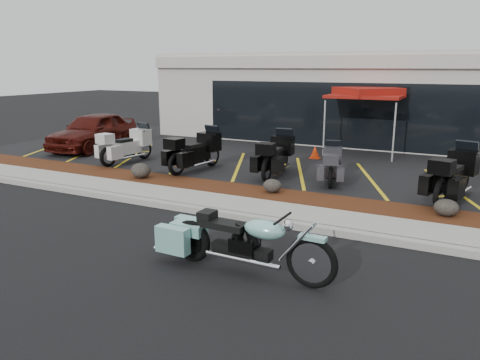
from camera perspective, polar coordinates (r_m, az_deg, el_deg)
The scene contains 18 objects.
ground at distance 10.15m, azimuth -3.28°, elevation -6.12°, with size 90.00×90.00×0.00m, color black.
curb at distance 10.87m, azimuth -0.93°, elevation -4.32°, with size 24.00×0.25×0.15m, color gray.
sidewalk at distance 11.47m, azimuth 0.69°, elevation -3.35°, with size 24.00×1.20×0.15m, color gray.
mulch_bed at distance 12.51m, azimuth 3.09°, elevation -1.88°, with size 24.00×1.20×0.16m, color #34170B.
upper_lot at distance 17.47m, azimuth 10.19°, elevation 2.41°, with size 26.00×9.60×0.15m, color black.
dealership_building at distance 23.27m, azimuth 14.88°, elevation 9.75°, with size 18.00×8.16×4.00m.
boulder_left at distance 14.38m, azimuth -12.00°, elevation 1.14°, with size 0.63×0.52×0.45m, color black.
boulder_mid at distance 12.48m, azimuth 3.97°, elevation -0.69°, with size 0.51×0.42×0.36m, color black.
boulder_right at distance 11.48m, azimuth 23.85°, elevation -3.09°, with size 0.54×0.45×0.38m, color black.
hero_cruiser at distance 7.49m, azimuth 8.77°, elevation -9.02°, with size 3.22×0.82×1.13m, color #80C7BC, non-canonical shape.
touring_white at distance 17.27m, azimuth -11.65°, elevation 4.70°, with size 2.28×0.87×1.33m, color silver, non-canonical shape.
touring_black_front at distance 15.70m, azimuth -3.45°, elevation 4.18°, with size 2.39×0.91×1.39m, color black, non-canonical shape.
touring_black_mid at distance 15.09m, azimuth 5.36°, elevation 3.74°, with size 2.36×0.90×1.37m, color black, non-canonical shape.
touring_grey at distance 14.40m, azimuth 11.19°, elevation 2.58°, with size 1.96×0.75×1.14m, color #333338, non-canonical shape.
touring_black_rear at distance 13.57m, azimuth 25.68°, elevation 1.39°, with size 2.44×0.93×1.42m, color black, non-canonical shape.
parked_car at distance 19.92m, azimuth -17.45°, elevation 5.74°, with size 1.74×4.33×1.48m, color #400E09.
traffic_cone at distance 17.34m, azimuth 9.11°, elevation 3.37°, with size 0.35×0.35×0.44m, color red.
popup_canopy at distance 18.58m, azimuth 15.28°, elevation 10.11°, with size 3.29×3.29×2.51m.
Camera 1 is at (4.78, -8.26, 3.45)m, focal length 35.00 mm.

